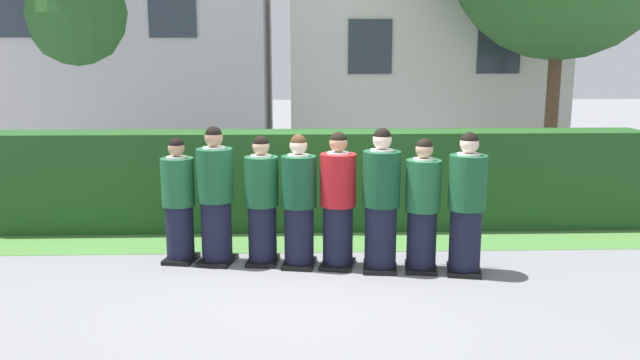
# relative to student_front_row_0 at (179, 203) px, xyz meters

# --- Properties ---
(ground_plane) EXTENTS (60.00, 60.00, 0.00)m
(ground_plane) POSITION_rel_student_front_row_0_xyz_m (1.70, -0.26, -0.72)
(ground_plane) COLOR slate
(student_front_row_0) EXTENTS (0.42, 0.49, 1.52)m
(student_front_row_0) POSITION_rel_student_front_row_0_xyz_m (0.00, 0.00, 0.00)
(student_front_row_0) COLOR black
(student_front_row_0) RESTS_ON ground
(student_front_row_1) EXTENTS (0.48, 0.56, 1.66)m
(student_front_row_1) POSITION_rel_student_front_row_0_xyz_m (0.46, -0.07, 0.07)
(student_front_row_1) COLOR black
(student_front_row_1) RESTS_ON ground
(student_front_row_2) EXTENTS (0.40, 0.51, 1.55)m
(student_front_row_2) POSITION_rel_student_front_row_0_xyz_m (1.01, -0.11, 0.02)
(student_front_row_2) COLOR black
(student_front_row_2) RESTS_ON ground
(student_front_row_3) EXTENTS (0.44, 0.53, 1.58)m
(student_front_row_3) POSITION_rel_student_front_row_0_xyz_m (1.45, -0.23, 0.03)
(student_front_row_3) COLOR black
(student_front_row_3) RESTS_ON ground
(student_in_red_blazer) EXTENTS (0.47, 0.55, 1.62)m
(student_in_red_blazer) POSITION_rel_student_front_row_0_xyz_m (1.91, -0.27, 0.05)
(student_in_red_blazer) COLOR black
(student_in_red_blazer) RESTS_ON ground
(student_front_row_5) EXTENTS (0.44, 0.55, 1.67)m
(student_front_row_5) POSITION_rel_student_front_row_0_xyz_m (2.40, -0.40, 0.08)
(student_front_row_5) COLOR black
(student_front_row_5) RESTS_ON ground
(student_front_row_6) EXTENTS (0.42, 0.52, 1.56)m
(student_front_row_6) POSITION_rel_student_front_row_0_xyz_m (2.88, -0.43, 0.02)
(student_front_row_6) COLOR black
(student_front_row_6) RESTS_ON ground
(student_front_row_7) EXTENTS (0.47, 0.56, 1.64)m
(student_front_row_7) POSITION_rel_student_front_row_0_xyz_m (3.36, -0.54, 0.06)
(student_front_row_7) COLOR black
(student_front_row_7) RESTS_ON ground
(hedge) EXTENTS (9.48, 0.70, 1.41)m
(hedge) POSITION_rel_student_front_row_0_xyz_m (1.70, 1.51, -0.02)
(hedge) COLOR #214C1E
(hedge) RESTS_ON ground
(school_building_annex) EXTENTS (6.31, 3.31, 6.09)m
(school_building_annex) POSITION_rel_student_front_row_0_xyz_m (4.28, 7.28, 2.41)
(school_building_annex) COLOR silver
(school_building_annex) RESTS_ON ground
(oak_tree_left) EXTENTS (3.00, 3.00, 4.78)m
(oak_tree_left) POSITION_rel_student_front_row_0_xyz_m (-2.75, 6.08, 2.55)
(oak_tree_left) COLOR brown
(oak_tree_left) RESTS_ON ground
(lawn_strip) EXTENTS (9.48, 0.90, 0.01)m
(lawn_strip) POSITION_rel_student_front_row_0_xyz_m (1.70, 0.71, -0.72)
(lawn_strip) COLOR #477A38
(lawn_strip) RESTS_ON ground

